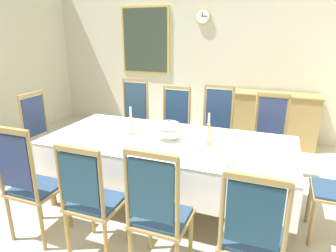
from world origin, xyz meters
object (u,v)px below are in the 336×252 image
object	(u,v)px
chair_south_b	(92,199)
framed_painting	(145,41)
soup_tureen	(169,130)
candlestick_west	(131,124)
sideboard	(273,119)
spoon_secondary	(232,165)
chair_south_a	(30,183)
chair_south_d	(252,235)
spoon_primary	(157,123)
mounted_clock	(203,16)
chair_north_b	(174,127)
bowl_near_left	(164,123)
bowl_near_right	(220,163)
dining_table	(168,146)
candlestick_east	(208,132)
chair_north_a	(133,120)
chair_north_c	(216,130)
chair_south_c	(158,212)
chair_head_west	(44,137)
chair_north_d	(269,138)

from	to	relation	value
chair_south_b	framed_painting	size ratio (longest dim) A/B	0.84
soup_tureen	candlestick_west	world-z (taller)	candlestick_west
sideboard	chair_south_b	bearing A→B (deg)	69.05
framed_painting	spoon_secondary	bearing A→B (deg)	-53.76
chair_south_a	chair_south_d	distance (m)	1.96
spoon_primary	mounted_clock	bearing A→B (deg)	95.81
chair_north_b	spoon_primary	bearing A→B (deg)	84.86
bowl_near_left	mounted_clock	distance (m)	2.56
sideboard	bowl_near_right	bearing A→B (deg)	82.80
dining_table	candlestick_east	size ratio (longest dim) A/B	7.75
bowl_near_right	dining_table	bearing A→B (deg)	146.71
spoon_primary	framed_painting	distance (m)	2.63
dining_table	chair_south_d	bearing A→B (deg)	-44.87
chair_north_a	chair_north_c	bearing A→B (deg)	179.96
soup_tureen	bowl_near_left	distance (m)	0.55
chair_south_c	framed_painting	size ratio (longest dim) A/B	0.88
framed_painting	mounted_clock	bearing A→B (deg)	-0.46
bowl_near_right	mounted_clock	size ratio (longest dim) A/B	0.54
spoon_secondary	mounted_clock	bearing A→B (deg)	101.05
dining_table	chair_north_c	world-z (taller)	chair_north_c
spoon_secondary	framed_painting	world-z (taller)	framed_painting
sideboard	soup_tureen	bearing A→B (deg)	67.56
spoon_secondary	bowl_near_right	bearing A→B (deg)	-174.20
chair_north_c	chair_head_west	size ratio (longest dim) A/B	1.04
chair_north_d	candlestick_west	distance (m)	1.79
chair_north_a	chair_south_a	bearing A→B (deg)	90.00
dining_table	soup_tureen	xyz separation A→B (m)	(0.01, -0.00, 0.18)
candlestick_east	framed_painting	size ratio (longest dim) A/B	0.26
chair_south_b	chair_north_b	world-z (taller)	chair_north_b
chair_north_a	bowl_near_right	xyz separation A→B (m)	(1.61, -1.43, 0.19)
chair_north_a	candlestick_west	bearing A→B (deg)	117.05
chair_south_d	bowl_near_right	xyz separation A→B (m)	(-0.35, 0.57, 0.24)
chair_north_a	framed_painting	size ratio (longest dim) A/B	0.96
chair_north_b	chair_north_c	bearing A→B (deg)	-179.70
spoon_primary	chair_south_c	bearing A→B (deg)	-61.43
chair_south_a	soup_tureen	bearing A→B (deg)	46.05
chair_north_d	chair_head_west	size ratio (longest dim) A/B	0.99
candlestick_east	sideboard	distance (m)	2.53
chair_south_c	chair_south_d	distance (m)	0.69
mounted_clock	sideboard	bearing A→B (deg)	-10.14
spoon_secondary	soup_tureen	bearing A→B (deg)	142.66
bowl_near_right	mounted_clock	distance (m)	3.52
dining_table	chair_north_c	distance (m)	1.06
spoon_primary	chair_north_a	bearing A→B (deg)	146.46
dining_table	chair_north_c	size ratio (longest dim) A/B	2.16
chair_south_a	candlestick_east	size ratio (longest dim) A/B	3.39
dining_table	chair_north_a	size ratio (longest dim) A/B	2.13
chair_south_d	dining_table	bearing A→B (deg)	135.13
dining_table	sideboard	distance (m)	2.64
soup_tureen	framed_painting	bearing A→B (deg)	119.52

